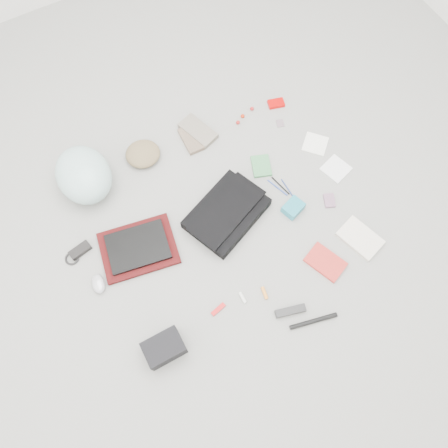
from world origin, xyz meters
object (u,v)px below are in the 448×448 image
bike_helmet (84,175)px  book_red (325,262)px  accordion_wallet (293,208)px  camera_bag (164,348)px  laptop (138,247)px  messenger_bag (227,214)px

bike_helmet → book_red: bearing=-50.0°
bike_helmet → accordion_wallet: 1.13m
camera_bag → laptop: bearing=79.7°
messenger_bag → book_red: bearing=-78.2°
book_red → accordion_wallet: 0.34m
messenger_bag → laptop: size_ratio=1.33×
messenger_bag → laptop: messenger_bag is taller
laptop → camera_bag: bearing=-90.2°
laptop → camera_bag: camera_bag is taller
camera_bag → book_red: size_ratio=0.94×
accordion_wallet → book_red: bearing=-110.4°
messenger_bag → book_red: (0.32, -0.48, -0.02)m
laptop → camera_bag: 0.53m
book_red → accordion_wallet: (0.02, 0.34, 0.02)m
laptop → book_red: bearing=-22.7°
messenger_bag → accordion_wallet: messenger_bag is taller
messenger_bag → laptop: 0.50m
laptop → bike_helmet: (-0.08, 0.48, 0.07)m
messenger_bag → bike_helmet: size_ratio=1.14×
camera_bag → messenger_bag: bearing=38.8°
book_red → accordion_wallet: size_ratio=1.81×
messenger_bag → bike_helmet: 0.79m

